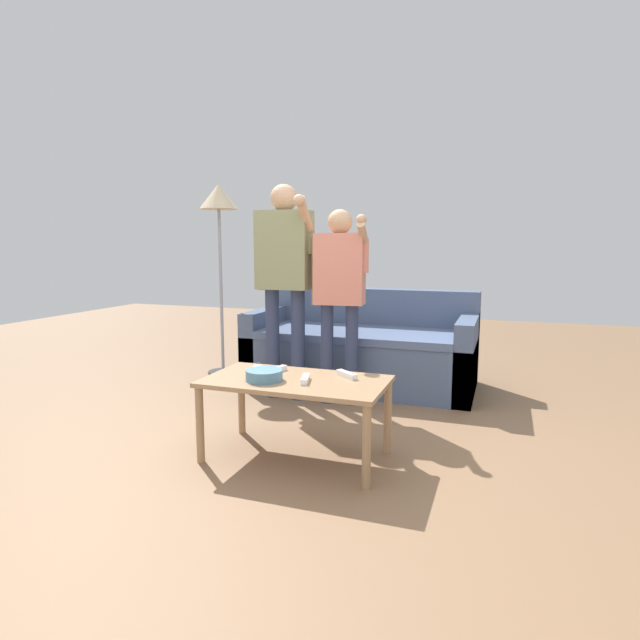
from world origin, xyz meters
name	(u,v)px	position (x,y,z in m)	size (l,w,h in m)	color
ground_plane	(296,453)	(0.00, 0.00, 0.00)	(12.00, 12.00, 0.00)	brown
couch	(362,350)	(-0.04, 1.59, 0.29)	(1.88, 0.89, 0.80)	#475675
coffee_table	(296,389)	(0.02, -0.05, 0.40)	(1.01, 0.55, 0.45)	#997551
snack_bowl	(264,375)	(-0.13, -0.14, 0.48)	(0.20, 0.20, 0.06)	teal
game_remote_nunchuk	(257,368)	(-0.25, 0.02, 0.48)	(0.06, 0.09, 0.05)	white
floor_lamp	(219,210)	(-1.36, 1.52, 1.50)	(0.35, 0.35, 1.73)	#2D2D33
player_center	(340,283)	(-0.06, 1.00, 0.91)	(0.44, 0.28, 1.45)	#2D3856
player_left	(284,266)	(-0.50, 0.99, 1.03)	(0.49, 0.36, 1.64)	#2D3856
game_remote_wand_near	(347,374)	(0.28, 0.08, 0.47)	(0.15, 0.13, 0.03)	white
game_remote_wand_far	(305,379)	(0.09, -0.09, 0.47)	(0.08, 0.16, 0.03)	white
game_remote_wand_spare	(277,370)	(-0.14, 0.06, 0.47)	(0.08, 0.15, 0.03)	white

